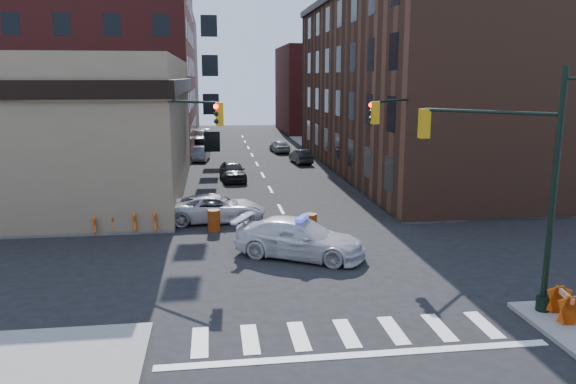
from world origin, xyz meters
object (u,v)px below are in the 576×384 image
object	(u,v)px
pedestrian_a	(144,212)
barrel_bank	(214,221)
barrel_road	(310,225)
barricade_nw_a	(146,221)
pedestrian_b	(134,198)
police_car	(300,238)
parked_car_enear	(301,156)
pickup	(216,208)
parked_car_wnear	(233,171)
parked_car_wfar	(201,154)

from	to	relation	value
pedestrian_a	barrel_bank	bearing A→B (deg)	23.60
barrel_road	barrel_bank	size ratio (longest dim) A/B	1.02
pedestrian_a	barricade_nw_a	bearing A→B (deg)	-38.26
pedestrian_b	barrel_road	world-z (taller)	pedestrian_b
police_car	parked_car_enear	world-z (taller)	police_car
pickup	barrel_road	xyz separation A→B (m)	(4.60, -3.62, -0.17)
parked_car_wnear	barricade_nw_a	bearing A→B (deg)	-114.23
police_car	pickup	xyz separation A→B (m)	(-3.57, 6.72, -0.10)
parked_car_enear	pedestrian_a	bearing A→B (deg)	55.59
pickup	parked_car_enear	xyz separation A→B (m)	(7.89, 20.25, -0.11)
pedestrian_b	parked_car_enear	bearing A→B (deg)	58.15
parked_car_wnear	barrel_bank	xyz separation A→B (m)	(-1.49, -14.31, -0.18)
parked_car_wfar	barrel_bank	bearing A→B (deg)	-81.13
barricade_nw_a	pedestrian_b	bearing A→B (deg)	107.42
barrel_road	pickup	bearing A→B (deg)	141.74
barrel_road	barricade_nw_a	size ratio (longest dim) A/B	0.86
parked_car_wfar	barrel_bank	distance (m)	25.26
pedestrian_a	barrel_road	distance (m)	8.54
pedestrian_b	barrel_road	distance (m)	10.53
police_car	barrel_road	distance (m)	3.27
parked_car_enear	barrel_bank	distance (m)	23.65
pedestrian_b	barricade_nw_a	xyz separation A→B (m)	(1.02, -3.40, -0.45)
police_car	barrel_road	world-z (taller)	police_car
pickup	pedestrian_b	xyz separation A→B (m)	(-4.59, 1.50, 0.37)
pedestrian_b	barricade_nw_a	size ratio (longest dim) A/B	1.43
police_car	parked_car_wnear	world-z (taller)	police_car
police_car	parked_car_enear	xyz separation A→B (m)	(4.32, 26.97, -0.21)
pickup	parked_car_enear	bearing A→B (deg)	-22.07
parked_car_wfar	barrel_bank	world-z (taller)	parked_car_wfar
police_car	parked_car_wnear	distance (m)	19.16
parked_car_enear	barrel_bank	xyz separation A→B (m)	(-8.03, -22.25, -0.07)
pickup	barricade_nw_a	size ratio (longest dim) A/B	3.97
pedestrian_b	barricade_nw_a	distance (m)	3.58
pedestrian_b	barrel_bank	distance (m)	5.69
police_car	pedestrian_a	size ratio (longest dim) A/B	3.28
pedestrian_a	parked_car_wnear	bearing A→B (deg)	100.12
parked_car_enear	barrel_road	world-z (taller)	parked_car_enear
parked_car_enear	parked_car_wnear	bearing A→B (deg)	44.03
parked_car_enear	barricade_nw_a	distance (m)	24.94
barricade_nw_a	police_car	bearing A→B (deg)	-33.30
police_car	barrel_road	xyz separation A→B (m)	(1.02, 3.10, -0.27)
parked_car_wnear	barricade_nw_a	world-z (taller)	parked_car_wnear
parked_car_wfar	pedestrian_b	bearing A→B (deg)	-92.39
parked_car_enear	pedestrian_b	bearing A→B (deg)	49.86
barrel_road	parked_car_wnear	bearing A→B (deg)	101.51
pedestrian_b	police_car	bearing A→B (deg)	-43.40
barrel_road	barrel_bank	xyz separation A→B (m)	(-4.74, 1.62, -0.01)
parked_car_wnear	parked_car_wfar	size ratio (longest dim) A/B	1.09
parked_car_enear	barrel_bank	bearing A→B (deg)	63.66
parked_car_wnear	parked_car_wfar	world-z (taller)	parked_car_wnear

